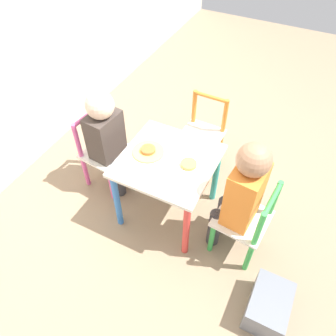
{
  "coord_description": "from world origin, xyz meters",
  "views": [
    {
      "loc": [
        -1.07,
        -0.54,
        1.66
      ],
      "look_at": [
        0.0,
        0.0,
        0.38
      ],
      "focal_mm": 35.0,
      "sensor_mm": 36.0,
      "label": 1
    }
  ],
  "objects_px": {
    "child_front": "(242,193)",
    "plate_back": "(148,151)",
    "chair_green": "(246,222)",
    "chair_orange": "(202,135)",
    "child_back": "(107,135)",
    "chair_pink": "(104,152)",
    "plate_front": "(189,166)",
    "storage_bin": "(268,306)",
    "kids_table": "(168,170)"
  },
  "relations": [
    {
      "from": "chair_pink",
      "to": "plate_front",
      "type": "height_order",
      "value": "chair_pink"
    },
    {
      "from": "kids_table",
      "to": "plate_front",
      "type": "height_order",
      "value": "plate_front"
    },
    {
      "from": "chair_green",
      "to": "storage_bin",
      "type": "xyz_separation_m",
      "value": [
        -0.29,
        -0.23,
        -0.17
      ]
    },
    {
      "from": "child_front",
      "to": "plate_back",
      "type": "height_order",
      "value": "child_front"
    },
    {
      "from": "kids_table",
      "to": "chair_pink",
      "type": "distance_m",
      "value": 0.49
    },
    {
      "from": "kids_table",
      "to": "chair_pink",
      "type": "height_order",
      "value": "chair_pink"
    },
    {
      "from": "chair_pink",
      "to": "plate_back",
      "type": "distance_m",
      "value": 0.41
    },
    {
      "from": "child_front",
      "to": "plate_front",
      "type": "xyz_separation_m",
      "value": [
        0.04,
        0.3,
        0.01
      ]
    },
    {
      "from": "chair_green",
      "to": "plate_back",
      "type": "xyz_separation_m",
      "value": [
        0.05,
        0.59,
        0.21
      ]
    },
    {
      "from": "chair_orange",
      "to": "child_back",
      "type": "bearing_deg",
      "value": -132.87
    },
    {
      "from": "child_back",
      "to": "plate_front",
      "type": "distance_m",
      "value": 0.53
    },
    {
      "from": "kids_table",
      "to": "child_back",
      "type": "relative_size",
      "value": 0.7
    },
    {
      "from": "child_back",
      "to": "plate_front",
      "type": "xyz_separation_m",
      "value": [
        -0.04,
        -0.53,
        0.04
      ]
    },
    {
      "from": "kids_table",
      "to": "plate_back",
      "type": "xyz_separation_m",
      "value": [
        0.0,
        0.12,
        0.09
      ]
    },
    {
      "from": "kids_table",
      "to": "plate_back",
      "type": "distance_m",
      "value": 0.15
    },
    {
      "from": "child_front",
      "to": "plate_front",
      "type": "height_order",
      "value": "child_front"
    },
    {
      "from": "storage_bin",
      "to": "chair_pink",
      "type": "bearing_deg",
      "value": 71.75
    },
    {
      "from": "chair_pink",
      "to": "chair_green",
      "type": "distance_m",
      "value": 0.95
    },
    {
      "from": "chair_orange",
      "to": "storage_bin",
      "type": "relative_size",
      "value": 1.97
    },
    {
      "from": "kids_table",
      "to": "plate_front",
      "type": "distance_m",
      "value": 0.15
    },
    {
      "from": "kids_table",
      "to": "child_back",
      "type": "distance_m",
      "value": 0.42
    },
    {
      "from": "chair_pink",
      "to": "chair_orange",
      "type": "bearing_deg",
      "value": -42.86
    },
    {
      "from": "child_front",
      "to": "storage_bin",
      "type": "height_order",
      "value": "child_front"
    },
    {
      "from": "child_back",
      "to": "kids_table",
      "type": "bearing_deg",
      "value": -90.0
    },
    {
      "from": "chair_orange",
      "to": "child_front",
      "type": "height_order",
      "value": "child_front"
    },
    {
      "from": "chair_green",
      "to": "child_front",
      "type": "height_order",
      "value": "child_front"
    },
    {
      "from": "chair_green",
      "to": "child_back",
      "type": "distance_m",
      "value": 0.91
    },
    {
      "from": "plate_front",
      "to": "child_back",
      "type": "bearing_deg",
      "value": 85.41
    },
    {
      "from": "child_front",
      "to": "plate_front",
      "type": "bearing_deg",
      "value": -92.25
    },
    {
      "from": "plate_front",
      "to": "storage_bin",
      "type": "xyz_separation_m",
      "value": [
        -0.34,
        -0.59,
        -0.37
      ]
    },
    {
      "from": "kids_table",
      "to": "chair_green",
      "type": "height_order",
      "value": "chair_green"
    },
    {
      "from": "chair_green",
      "to": "plate_front",
      "type": "xyz_separation_m",
      "value": [
        0.05,
        0.36,
        0.21
      ]
    },
    {
      "from": "chair_pink",
      "to": "plate_front",
      "type": "relative_size",
      "value": 2.75
    },
    {
      "from": "chair_pink",
      "to": "chair_green",
      "type": "bearing_deg",
      "value": -89.9
    },
    {
      "from": "chair_orange",
      "to": "storage_bin",
      "type": "distance_m",
      "value": 1.08
    },
    {
      "from": "kids_table",
      "to": "storage_bin",
      "type": "distance_m",
      "value": 0.83
    },
    {
      "from": "chair_orange",
      "to": "storage_bin",
      "type": "height_order",
      "value": "chair_orange"
    },
    {
      "from": "chair_green",
      "to": "plate_front",
      "type": "height_order",
      "value": "chair_green"
    },
    {
      "from": "chair_pink",
      "to": "plate_front",
      "type": "bearing_deg",
      "value": -88.83
    },
    {
      "from": "chair_orange",
      "to": "child_front",
      "type": "xyz_separation_m",
      "value": [
        -0.52,
        -0.4,
        0.2
      ]
    },
    {
      "from": "chair_orange",
      "to": "plate_front",
      "type": "relative_size",
      "value": 2.75
    },
    {
      "from": "child_back",
      "to": "child_front",
      "type": "bearing_deg",
      "value": -89.9
    },
    {
      "from": "child_front",
      "to": "storage_bin",
      "type": "bearing_deg",
      "value": 49.95
    },
    {
      "from": "chair_orange",
      "to": "storage_bin",
      "type": "xyz_separation_m",
      "value": [
        -0.81,
        -0.69,
        -0.17
      ]
    },
    {
      "from": "kids_table",
      "to": "chair_pink",
      "type": "relative_size",
      "value": 0.97
    },
    {
      "from": "plate_back",
      "to": "plate_front",
      "type": "height_order",
      "value": "same"
    },
    {
      "from": "chair_pink",
      "to": "kids_table",
      "type": "bearing_deg",
      "value": -90.0
    },
    {
      "from": "plate_front",
      "to": "storage_bin",
      "type": "bearing_deg",
      "value": -120.07
    },
    {
      "from": "chair_pink",
      "to": "child_back",
      "type": "height_order",
      "value": "child_back"
    },
    {
      "from": "chair_green",
      "to": "chair_orange",
      "type": "distance_m",
      "value": 0.7
    }
  ]
}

